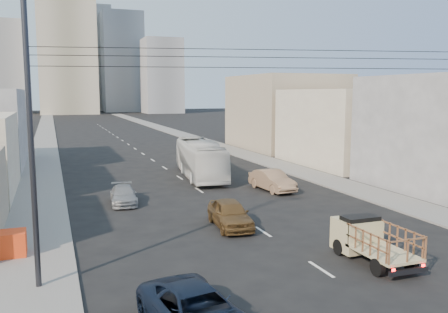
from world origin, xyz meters
TOP-DOWN VIEW (x-y plane):
  - ground at (0.00, 0.00)m, footprint 420.00×420.00m
  - sidewalk_left at (-11.75, 70.00)m, footprint 3.50×180.00m
  - sidewalk_right at (11.75, 70.00)m, footprint 3.50×180.00m
  - lane_dashes at (0.00, 53.00)m, footprint 0.15×104.00m
  - flatbed_pickup at (2.65, 2.11)m, footprint 1.95×4.41m
  - navy_pickup at (-6.72, -1.52)m, footprint 3.24×5.62m
  - city_bus at (1.83, 25.60)m, footprint 4.25×12.23m
  - sedan_brown at (-1.40, 9.49)m, footprint 2.25×4.77m
  - sedan_tan at (5.36, 17.95)m, footprint 2.12×5.02m
  - sedan_grey at (-6.27, 17.43)m, footprint 2.05×4.33m
  - streetlamp_left at (-11.39, 4.00)m, footprint 2.36×0.25m
  - overhead_wires at (0.00, 1.50)m, footprint 23.01×5.02m
  - crate_stack at (-13.00, 8.21)m, footprint 1.80×1.20m
  - bldg_right_mid at (19.50, 28.00)m, footprint 11.00×14.00m
  - bldg_right_far at (20.00, 44.00)m, footprint 12.00×16.00m
  - high_rise_tower at (-4.00, 170.00)m, footprint 20.00×20.00m
  - midrise_ne at (18.00, 185.00)m, footprint 16.00×16.00m
  - midrise_nw at (-26.00, 180.00)m, footprint 15.00×15.00m
  - midrise_back at (6.00, 200.00)m, footprint 18.00×18.00m
  - midrise_east at (30.00, 165.00)m, footprint 14.00×14.00m

SIDE VIEW (x-z plane):
  - ground at x=0.00m, z-range 0.00..0.00m
  - lane_dashes at x=0.00m, z-range 0.00..0.01m
  - sidewalk_left at x=-11.75m, z-range 0.00..0.12m
  - sidewalk_right at x=11.75m, z-range 0.00..0.12m
  - sedan_grey at x=-6.27m, z-range 0.00..1.22m
  - crate_stack at x=-13.00m, z-range 0.12..1.26m
  - navy_pickup at x=-6.72m, z-range 0.00..1.47m
  - sedan_brown at x=-1.40m, z-range 0.00..1.58m
  - sedan_tan at x=5.36m, z-range 0.00..1.61m
  - flatbed_pickup at x=2.65m, z-range 0.14..2.04m
  - city_bus at x=1.83m, z-range 0.00..3.34m
  - bldg_right_mid at x=19.50m, z-range 0.00..8.00m
  - bldg_right_far at x=20.00m, z-range 0.00..10.00m
  - streetlamp_left at x=-11.39m, z-range 0.44..12.44m
  - overhead_wires at x=0.00m, z-range 8.60..9.33m
  - midrise_east at x=30.00m, z-range 0.00..28.00m
  - midrise_nw at x=-26.00m, z-range 0.00..34.00m
  - midrise_ne at x=18.00m, z-range 0.00..40.00m
  - midrise_back at x=6.00m, z-range 0.00..44.00m
  - high_rise_tower at x=-4.00m, z-range 0.00..60.00m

